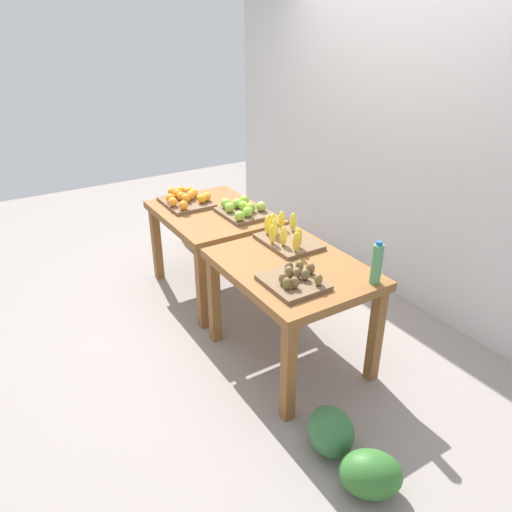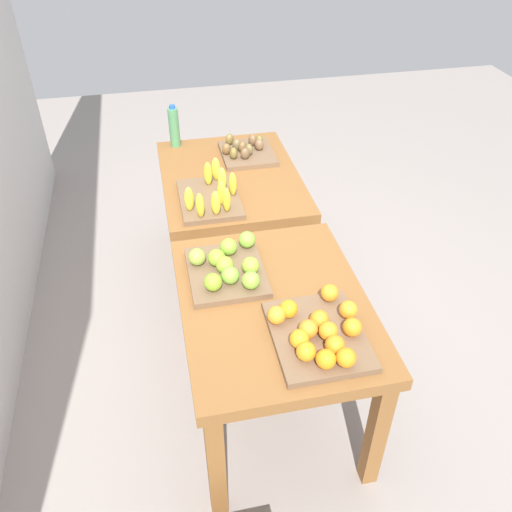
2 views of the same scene
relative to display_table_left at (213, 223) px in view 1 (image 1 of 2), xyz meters
name	(u,v)px [view 1 (image 1 of 2)]	position (x,y,z in m)	size (l,w,h in m)	color
ground_plane	(248,319)	(0.56, 0.00, -0.63)	(8.00, 8.00, 0.00)	gray
back_wall	(393,109)	(0.56, 1.35, 0.87)	(4.40, 0.12, 3.00)	silver
display_table_left	(213,223)	(0.00, 0.00, 0.00)	(1.04, 0.80, 0.74)	brown
display_table_right	(292,279)	(1.12, 0.00, 0.00)	(1.04, 0.80, 0.74)	brown
orange_bin	(186,199)	(-0.26, -0.12, 0.15)	(0.45, 0.40, 0.11)	brown
apple_bin	(243,210)	(0.21, 0.17, 0.15)	(0.40, 0.35, 0.11)	brown
banana_crate	(286,237)	(0.83, 0.15, 0.16)	(0.44, 0.32, 0.17)	brown
kiwi_bin	(295,280)	(1.33, -0.14, 0.14)	(0.36, 0.33, 0.10)	brown
water_bottle	(377,264)	(1.57, 0.28, 0.24)	(0.07, 0.07, 0.27)	#4C8C59
watermelon_pile	(349,451)	(2.05, -0.27, -0.51)	(0.70, 0.40, 0.25)	#306B2B
cardboard_produce_box	(202,236)	(-0.87, 0.30, -0.52)	(0.40, 0.30, 0.21)	tan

